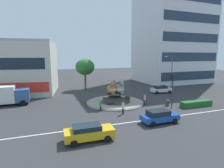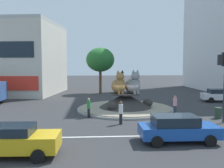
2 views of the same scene
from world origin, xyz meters
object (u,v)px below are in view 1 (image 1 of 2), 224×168
at_px(cat_statue_tabby, 111,89).
at_px(pedestrian_pink_shirt, 145,99).
at_px(office_tower, 173,23).
at_px(cat_statue_grey, 120,88).
at_px(pedestrian_green_shirt, 101,105).
at_px(pedestrian_white_shirt, 123,108).
at_px(litter_bin, 167,103).
at_px(delivery_box_truck, 4,95).
at_px(traffic_light_mast, 172,83).
at_px(parked_car_right, 89,132).
at_px(hatchback_near_shophouse, 161,89).
at_px(broadleaf_tree_behind_island, 85,67).
at_px(streetlight_arm, 171,71).
at_px(sedan_on_far_lane, 159,116).

distance_m(cat_statue_tabby, pedestrian_pink_shirt, 5.69).
bearing_deg(office_tower, cat_statue_grey, -143.45).
relative_size(office_tower, pedestrian_green_shirt, 21.01).
bearing_deg(pedestrian_white_shirt, litter_bin, 106.41).
bearing_deg(cat_statue_grey, delivery_box_truck, -126.38).
bearing_deg(traffic_light_mast, parked_car_right, 118.78).
bearing_deg(parked_car_right, delivery_box_truck, 123.38).
distance_m(pedestrian_pink_shirt, hatchback_near_shophouse, 10.58).
xyz_separation_m(pedestrian_green_shirt, hatchback_near_shophouse, (15.67, 7.82, -0.09)).
bearing_deg(parked_car_right, cat_statue_grey, 57.66).
distance_m(cat_statue_tabby, parked_car_right, 13.42).
bearing_deg(broadleaf_tree_behind_island, parked_car_right, -100.43).
height_order(cat_statue_grey, traffic_light_mast, traffic_light_mast).
bearing_deg(cat_statue_grey, office_tower, 105.73).
relative_size(traffic_light_mast, streetlight_arm, 0.68).
height_order(streetlight_arm, litter_bin, streetlight_arm).
bearing_deg(delivery_box_truck, sedan_on_far_lane, -39.45).
relative_size(traffic_light_mast, pedestrian_green_shirt, 3.22).
bearing_deg(pedestrian_pink_shirt, pedestrian_white_shirt, 101.72).
xyz_separation_m(traffic_light_mast, delivery_box_truck, (-23.97, 10.21, -2.27)).
bearing_deg(traffic_light_mast, pedestrian_white_shirt, 95.86).
bearing_deg(office_tower, hatchback_near_shophouse, -133.57).
relative_size(cat_statue_grey, parked_car_right, 0.55).
distance_m(hatchback_near_shophouse, delivery_box_truck, 29.32).
xyz_separation_m(sedan_on_far_lane, parked_car_right, (-8.85, -1.66, 0.01)).
xyz_separation_m(cat_statue_grey, sedan_on_far_lane, (1.08, -9.96, -1.71)).
bearing_deg(cat_statue_grey, pedestrian_pink_shirt, 33.20).
height_order(cat_statue_grey, sedan_on_far_lane, cat_statue_grey).
xyz_separation_m(broadleaf_tree_behind_island, pedestrian_white_shirt, (1.27, -19.74, -4.32)).
height_order(delivery_box_truck, litter_bin, delivery_box_truck).
relative_size(cat_statue_grey, hatchback_near_shophouse, 0.55).
height_order(traffic_light_mast, sedan_on_far_lane, traffic_light_mast).
distance_m(hatchback_near_shophouse, litter_bin, 9.98).
height_order(hatchback_near_shophouse, litter_bin, hatchback_near_shophouse).
height_order(cat_statue_grey, office_tower, office_tower).
distance_m(office_tower, pedestrian_pink_shirt, 34.48).
distance_m(traffic_light_mast, pedestrian_pink_shirt, 5.14).
bearing_deg(parked_car_right, pedestrian_white_shirt, 46.16).
relative_size(pedestrian_pink_shirt, delivery_box_truck, 0.24).
bearing_deg(cat_statue_tabby, traffic_light_mast, 38.36).
height_order(pedestrian_green_shirt, parked_car_right, pedestrian_green_shirt).
xyz_separation_m(traffic_light_mast, parked_car_right, (-13.85, -6.01, -3.12)).
bearing_deg(sedan_on_far_lane, pedestrian_green_shirt, 128.62).
bearing_deg(hatchback_near_shophouse, litter_bin, -112.77).
xyz_separation_m(traffic_light_mast, broadleaf_tree_behind_island, (-9.12, 19.67, 1.32)).
bearing_deg(pedestrian_white_shirt, cat_statue_tabby, -177.60).
relative_size(traffic_light_mast, office_tower, 0.15).
distance_m(cat_statue_grey, broadleaf_tree_behind_island, 14.64).
bearing_deg(broadleaf_tree_behind_island, hatchback_near_shophouse, -33.31).
distance_m(office_tower, delivery_box_truck, 47.66).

